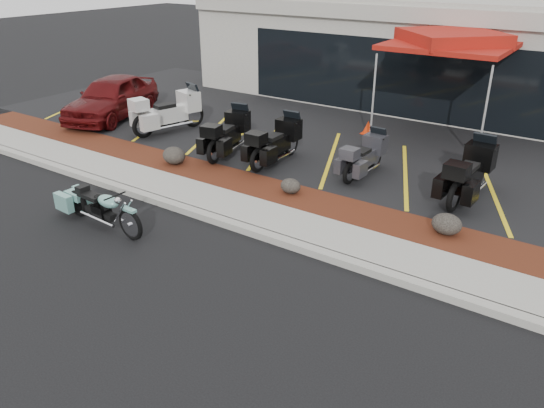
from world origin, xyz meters
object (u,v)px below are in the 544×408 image
Objects in this scene: touring_white at (193,105)px; popup_canopy at (451,41)px; hero_cruiser at (130,220)px; traffic_cone at (368,127)px; parked_car at (111,97)px.

popup_canopy is (7.10, 3.47, 2.18)m from touring_white.
popup_canopy reaches higher than hero_cruiser.
popup_canopy is at bearing 24.46° from traffic_cone.
parked_car is (-7.09, 5.64, 0.42)m from hero_cruiser.
traffic_cone is at bearing 4.08° from parked_car.
parked_car is at bearing -168.08° from popup_canopy.
hero_cruiser is 0.61× the size of parked_car.
touring_white is at bearing -153.33° from traffic_cone.
popup_canopy is (2.00, 0.91, 2.70)m from traffic_cone.
parked_car is 11.25m from popup_canopy.
popup_canopy is (10.21, 4.21, 2.18)m from parked_car.
touring_white is 0.63× the size of popup_canopy.
hero_cruiser is at bearing -131.96° from touring_white.
traffic_cone is 0.11× the size of popup_canopy.
touring_white is 5.99× the size of traffic_cone.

